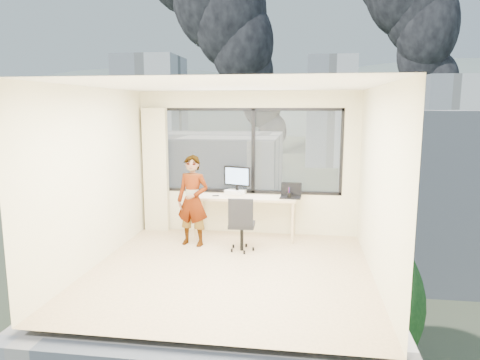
% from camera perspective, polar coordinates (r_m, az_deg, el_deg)
% --- Properties ---
extents(floor, '(4.00, 4.00, 0.01)m').
position_cam_1_polar(floor, '(6.42, -1.32, -11.66)').
color(floor, beige).
rests_on(floor, ground).
extents(ceiling, '(4.00, 4.00, 0.01)m').
position_cam_1_polar(ceiling, '(5.99, -1.42, 12.20)').
color(ceiling, white).
rests_on(ceiling, ground).
extents(wall_front, '(4.00, 0.01, 2.60)m').
position_cam_1_polar(wall_front, '(4.16, -6.02, -4.72)').
color(wall_front, beige).
rests_on(wall_front, ground).
extents(wall_left, '(0.01, 4.00, 2.60)m').
position_cam_1_polar(wall_left, '(6.70, -18.47, 0.28)').
color(wall_left, beige).
rests_on(wall_left, ground).
extents(wall_right, '(0.01, 4.00, 2.60)m').
position_cam_1_polar(wall_right, '(6.07, 17.59, -0.60)').
color(wall_right, beige).
rests_on(wall_right, ground).
extents(window_wall, '(3.30, 0.16, 1.55)m').
position_cam_1_polar(window_wall, '(8.00, 1.40, 3.81)').
color(window_wall, black).
rests_on(window_wall, ground).
extents(curtain, '(0.45, 0.14, 2.30)m').
position_cam_1_polar(curtain, '(8.33, -10.90, 1.27)').
color(curtain, '#F8EDC1').
rests_on(curtain, floor).
extents(desk, '(1.80, 0.60, 0.75)m').
position_cam_1_polar(desk, '(7.87, 0.70, -4.78)').
color(desk, beige).
rests_on(desk, floor).
extents(chair, '(0.49, 0.49, 0.92)m').
position_cam_1_polar(chair, '(7.12, 0.23, -5.64)').
color(chair, black).
rests_on(chair, floor).
extents(person, '(0.62, 0.47, 1.53)m').
position_cam_1_polar(person, '(7.39, -6.17, -2.69)').
color(person, '#2D2D33').
rests_on(person, floor).
extents(monitor, '(0.53, 0.27, 0.52)m').
position_cam_1_polar(monitor, '(7.90, -0.36, -0.02)').
color(monitor, black).
rests_on(monitor, desk).
extents(game_console, '(0.39, 0.36, 0.08)m').
position_cam_1_polar(game_console, '(7.99, -0.60, -1.54)').
color(game_console, white).
rests_on(game_console, desk).
extents(laptop, '(0.38, 0.40, 0.23)m').
position_cam_1_polar(laptop, '(7.66, 6.61, -1.48)').
color(laptop, black).
rests_on(laptop, desk).
extents(cellphone, '(0.13, 0.08, 0.01)m').
position_cam_1_polar(cellphone, '(7.82, -3.19, -2.03)').
color(cellphone, black).
rests_on(cellphone, desk).
extents(pen_cup, '(0.10, 0.10, 0.10)m').
position_cam_1_polar(pen_cup, '(7.63, 6.41, -2.03)').
color(pen_cup, black).
rests_on(pen_cup, desk).
extents(handbag, '(0.25, 0.15, 0.18)m').
position_cam_1_polar(handbag, '(7.95, 6.67, -1.26)').
color(handbag, '#0D5344').
rests_on(handbag, desk).
extents(exterior_ground, '(400.00, 400.00, 0.04)m').
position_cam_1_polar(exterior_ground, '(126.96, 7.81, 2.02)').
color(exterior_ground, '#515B3D').
rests_on(exterior_ground, ground).
extents(near_bldg_a, '(16.00, 12.00, 14.00)m').
position_cam_1_polar(near_bldg_a, '(38.42, -7.05, -4.61)').
color(near_bldg_a, beige).
rests_on(near_bldg_a, exterior_ground).
extents(near_bldg_b, '(14.00, 13.00, 16.00)m').
position_cam_1_polar(near_bldg_b, '(46.01, 22.01, -1.62)').
color(near_bldg_b, white).
rests_on(near_bldg_b, exterior_ground).
extents(far_tower_a, '(14.00, 14.00, 28.00)m').
position_cam_1_polar(far_tower_a, '(107.16, -11.42, 8.07)').
color(far_tower_a, silver).
rests_on(far_tower_a, exterior_ground).
extents(far_tower_b, '(13.00, 13.00, 30.00)m').
position_cam_1_polar(far_tower_b, '(126.10, 11.65, 8.70)').
color(far_tower_b, silver).
rests_on(far_tower_b, exterior_ground).
extents(far_tower_c, '(15.00, 15.00, 26.00)m').
position_cam_1_polar(far_tower_c, '(152.42, 25.33, 7.35)').
color(far_tower_c, silver).
rests_on(far_tower_c, exterior_ground).
extents(far_tower_d, '(16.00, 14.00, 22.00)m').
position_cam_1_polar(far_tower_d, '(167.50, -13.15, 7.43)').
color(far_tower_d, silver).
rests_on(far_tower_d, exterior_ground).
extents(hill_a, '(288.00, 216.00, 90.00)m').
position_cam_1_polar(hill_a, '(348.03, -12.11, 6.60)').
color(hill_a, slate).
rests_on(hill_a, exterior_ground).
extents(hill_b, '(300.00, 220.00, 96.00)m').
position_cam_1_polar(hill_b, '(340.99, 25.34, 5.85)').
color(hill_b, slate).
rests_on(hill_b, exterior_ground).
extents(tree_a, '(7.00, 7.00, 8.00)m').
position_cam_1_polar(tree_a, '(34.92, -21.97, -11.88)').
color(tree_a, '#1D4D19').
rests_on(tree_a, exterior_ground).
extents(tree_b, '(7.60, 7.60, 9.00)m').
position_cam_1_polar(tree_b, '(26.83, 14.49, -16.96)').
color(tree_b, '#1D4D19').
rests_on(tree_b, exterior_ground).
extents(smoke_plume_b, '(30.00, 18.00, 70.00)m').
position_cam_1_polar(smoke_plume_b, '(185.65, 26.27, 16.19)').
color(smoke_plume_b, black).
rests_on(smoke_plume_b, exterior_ground).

